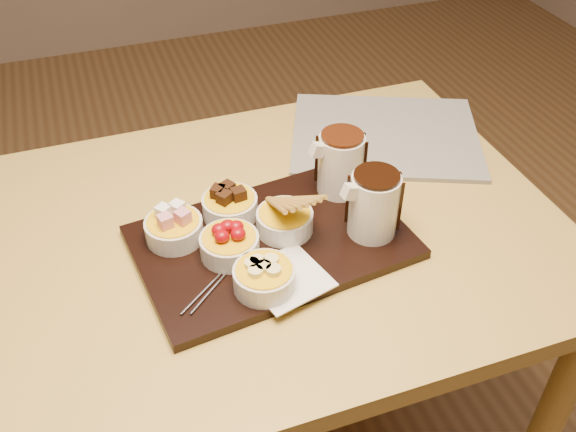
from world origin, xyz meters
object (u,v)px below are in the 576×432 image
object	(u,v)px
pitcher_milk_chocolate	(341,164)
newspaper	(385,135)
serving_board	(272,242)
dining_table	(235,273)
bowl_strawberries	(230,246)
pitcher_dark_chocolate	(374,205)

from	to	relation	value
pitcher_milk_chocolate	newspaper	distance (m)	0.25
pitcher_milk_chocolate	serving_board	bearing A→B (deg)	-158.20
dining_table	bowl_strawberries	world-z (taller)	bowl_strawberries
bowl_strawberries	pitcher_dark_chocolate	bearing A→B (deg)	-5.70
pitcher_dark_chocolate	newspaper	distance (m)	0.34
pitcher_milk_chocolate	newspaper	xyz separation A→B (m)	(0.18, 0.16, -0.07)
pitcher_milk_chocolate	pitcher_dark_chocolate	bearing A→B (deg)	-94.40
serving_board	bowl_strawberries	distance (m)	0.08
bowl_strawberries	newspaper	distance (m)	0.50
dining_table	pitcher_dark_chocolate	xyz separation A→B (m)	(0.23, -0.09, 0.18)
pitcher_dark_chocolate	pitcher_milk_chocolate	xyz separation A→B (m)	(-0.01, 0.13, 0.00)
newspaper	bowl_strawberries	bearing A→B (deg)	-124.80
dining_table	newspaper	distance (m)	0.46
dining_table	pitcher_dark_chocolate	size ratio (longest dim) A/B	10.29
bowl_strawberries	newspaper	world-z (taller)	bowl_strawberries
serving_board	newspaper	distance (m)	0.42
pitcher_dark_chocolate	newspaper	size ratio (longest dim) A/B	0.29
pitcher_milk_chocolate	dining_table	bearing A→B (deg)	-177.44
serving_board	bowl_strawberries	xyz separation A→B (m)	(-0.08, -0.01, 0.03)
pitcher_milk_chocolate	newspaper	bearing A→B (deg)	35.00
dining_table	serving_board	xyz separation A→B (m)	(0.06, -0.05, 0.11)
bowl_strawberries	newspaper	xyz separation A→B (m)	(0.42, 0.26, -0.03)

